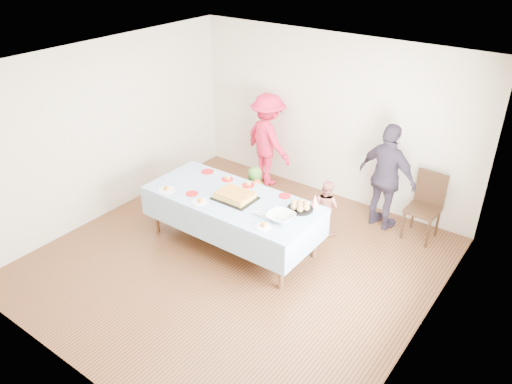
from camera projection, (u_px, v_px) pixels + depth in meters
ground at (237, 261)px, 6.93m from camera, size 5.00×5.00×0.00m
room_walls at (238, 144)px, 6.05m from camera, size 5.04×5.04×2.72m
party_table at (232, 201)px, 6.95m from camera, size 2.50×1.10×0.78m
birthday_cake at (235, 196)px, 6.86m from camera, size 0.56×0.43×0.10m
rolls_tray at (300, 206)px, 6.61m from camera, size 0.35×0.35×0.11m
punch_bowl at (281, 217)px, 6.38m from camera, size 0.35×0.35×0.09m
party_hat at (315, 200)px, 6.65m from camera, size 0.11×0.11×0.19m
fork_pile at (258, 212)px, 6.51m from camera, size 0.24×0.18×0.07m
plate_red_far_a at (208, 172)px, 7.60m from camera, size 0.19×0.19×0.01m
plate_red_far_b at (227, 179)px, 7.38m from camera, size 0.17×0.17×0.01m
plate_red_far_c at (248, 185)px, 7.22m from camera, size 0.18×0.18×0.01m
plate_red_far_d at (285, 196)px, 6.94m from camera, size 0.17×0.17×0.01m
plate_red_near at (192, 194)px, 7.00m from camera, size 0.18×0.18×0.01m
plate_white_left at (166, 190)px, 7.09m from camera, size 0.24×0.24×0.01m
plate_white_mid at (200, 202)px, 6.79m from camera, size 0.21×0.21×0.01m
plate_white_right at (263, 227)px, 6.25m from camera, size 0.21×0.21×0.01m
dining_chair at (426, 202)px, 7.24m from camera, size 0.45×0.45×1.01m
toddler_left at (257, 203)px, 7.53m from camera, size 0.34×0.27×0.80m
toddler_mid at (255, 192)px, 7.79m from camera, size 0.42×0.27×0.85m
toddler_right at (326, 207)px, 7.39m from camera, size 0.44×0.36×0.85m
adult_left at (268, 140)px, 8.62m from camera, size 1.19×0.90×1.63m
adult_right at (387, 178)px, 7.34m from camera, size 1.04×0.61×1.66m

